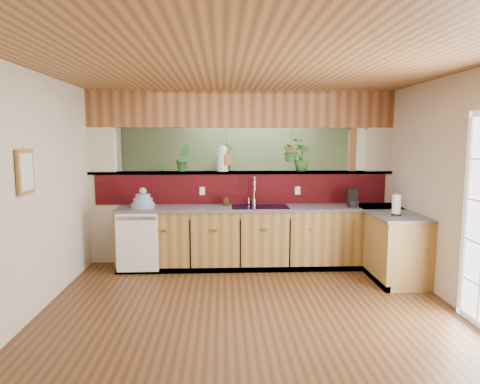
{
  "coord_description": "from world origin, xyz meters",
  "views": [
    {
      "loc": [
        -0.3,
        -5.16,
        1.88
      ],
      "look_at": [
        -0.05,
        0.7,
        1.15
      ],
      "focal_mm": 32.0,
      "sensor_mm": 36.0,
      "label": 1
    }
  ],
  "objects_px": {
    "soap_dispenser": "(226,199)",
    "coffee_maker": "(352,198)",
    "faucet": "(254,190)",
    "glass_jar": "(223,158)",
    "paper_towel": "(396,205)",
    "shelving_console": "(192,209)",
    "dish_stack": "(143,201)"
  },
  "relations": [
    {
      "from": "soap_dispenser",
      "to": "paper_towel",
      "type": "relative_size",
      "value": 0.63
    },
    {
      "from": "coffee_maker",
      "to": "glass_jar",
      "type": "relative_size",
      "value": 0.68
    },
    {
      "from": "coffee_maker",
      "to": "shelving_console",
      "type": "bearing_deg",
      "value": 149.38
    },
    {
      "from": "dish_stack",
      "to": "coffee_maker",
      "type": "relative_size",
      "value": 1.25
    },
    {
      "from": "soap_dispenser",
      "to": "glass_jar",
      "type": "distance_m",
      "value": 0.64
    },
    {
      "from": "soap_dispenser",
      "to": "paper_towel",
      "type": "distance_m",
      "value": 2.38
    },
    {
      "from": "coffee_maker",
      "to": "shelving_console",
      "type": "height_order",
      "value": "coffee_maker"
    },
    {
      "from": "dish_stack",
      "to": "soap_dispenser",
      "type": "xyz_separation_m",
      "value": [
        1.19,
        0.17,
        -0.0
      ]
    },
    {
      "from": "soap_dispenser",
      "to": "glass_jar",
      "type": "xyz_separation_m",
      "value": [
        -0.04,
        0.23,
        0.6
      ]
    },
    {
      "from": "dish_stack",
      "to": "glass_jar",
      "type": "relative_size",
      "value": 0.85
    },
    {
      "from": "dish_stack",
      "to": "soap_dispenser",
      "type": "distance_m",
      "value": 1.2
    },
    {
      "from": "glass_jar",
      "to": "shelving_console",
      "type": "height_order",
      "value": "glass_jar"
    },
    {
      "from": "faucet",
      "to": "glass_jar",
      "type": "relative_size",
      "value": 1.09
    },
    {
      "from": "faucet",
      "to": "dish_stack",
      "type": "height_order",
      "value": "faucet"
    },
    {
      "from": "soap_dispenser",
      "to": "paper_towel",
      "type": "xyz_separation_m",
      "value": [
        2.2,
        -0.91,
        0.04
      ]
    },
    {
      "from": "dish_stack",
      "to": "paper_towel",
      "type": "bearing_deg",
      "value": -12.26
    },
    {
      "from": "paper_towel",
      "to": "shelving_console",
      "type": "relative_size",
      "value": 0.18
    },
    {
      "from": "paper_towel",
      "to": "glass_jar",
      "type": "relative_size",
      "value": 0.72
    },
    {
      "from": "soap_dispenser",
      "to": "coffee_maker",
      "type": "distance_m",
      "value": 1.85
    },
    {
      "from": "soap_dispenser",
      "to": "coffee_maker",
      "type": "relative_size",
      "value": 0.66
    },
    {
      "from": "faucet",
      "to": "soap_dispenser",
      "type": "xyz_separation_m",
      "value": [
        -0.42,
        -0.02,
        -0.14
      ]
    },
    {
      "from": "paper_towel",
      "to": "glass_jar",
      "type": "bearing_deg",
      "value": 153.02
    },
    {
      "from": "glass_jar",
      "to": "coffee_maker",
      "type": "bearing_deg",
      "value": -12.82
    },
    {
      "from": "faucet",
      "to": "paper_towel",
      "type": "distance_m",
      "value": 2.01
    },
    {
      "from": "paper_towel",
      "to": "glass_jar",
      "type": "distance_m",
      "value": 2.58
    },
    {
      "from": "dish_stack",
      "to": "glass_jar",
      "type": "distance_m",
      "value": 1.35
    },
    {
      "from": "faucet",
      "to": "soap_dispenser",
      "type": "height_order",
      "value": "faucet"
    },
    {
      "from": "coffee_maker",
      "to": "paper_towel",
      "type": "xyz_separation_m",
      "value": [
        0.36,
        -0.71,
        0.01
      ]
    },
    {
      "from": "coffee_maker",
      "to": "glass_jar",
      "type": "height_order",
      "value": "glass_jar"
    },
    {
      "from": "faucet",
      "to": "shelving_console",
      "type": "height_order",
      "value": "faucet"
    },
    {
      "from": "glass_jar",
      "to": "faucet",
      "type": "bearing_deg",
      "value": -25.03
    },
    {
      "from": "paper_towel",
      "to": "shelving_console",
      "type": "bearing_deg",
      "value": 133.13
    }
  ]
}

